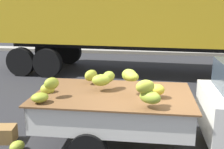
% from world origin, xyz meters
% --- Properties ---
extents(curb_strip, '(80.00, 0.80, 0.16)m').
position_xyz_m(curb_strip, '(0.00, 10.41, 0.08)').
color(curb_strip, gray).
rests_on(curb_strip, ground).
extents(semi_trailer, '(12.11, 3.17, 3.95)m').
position_xyz_m(semi_trailer, '(-0.51, 5.90, 2.54)').
color(semi_trailer, gold).
rests_on(semi_trailer, ground).
extents(fallen_banana_bunch_near_tailgate, '(0.35, 0.37, 0.20)m').
position_xyz_m(fallen_banana_bunch_near_tailgate, '(-2.74, -0.39, 0.10)').
color(fallen_banana_bunch_near_tailgate, '#99A930').
rests_on(fallen_banana_bunch_near_tailgate, ground).
extents(produce_crate, '(0.57, 0.44, 0.32)m').
position_xyz_m(produce_crate, '(-3.21, -0.06, 0.16)').
color(produce_crate, olive).
rests_on(produce_crate, ground).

